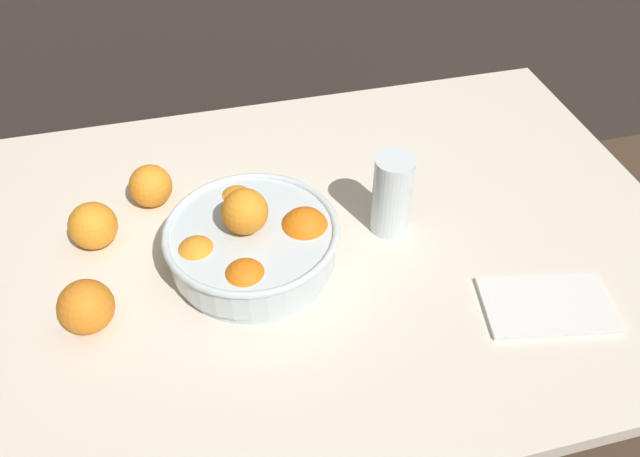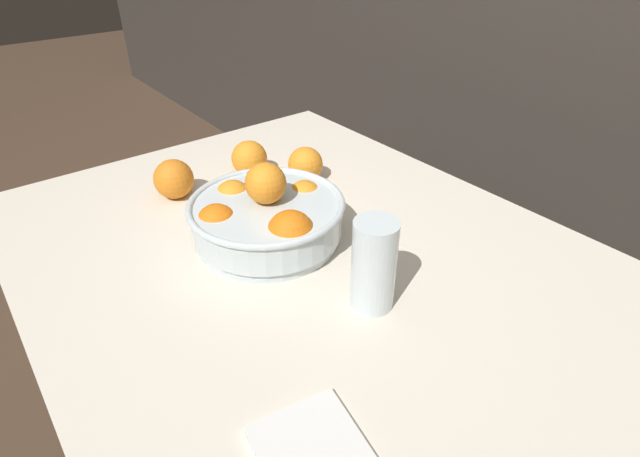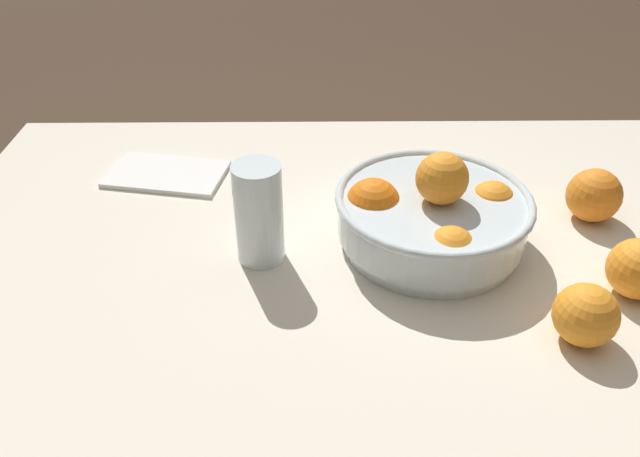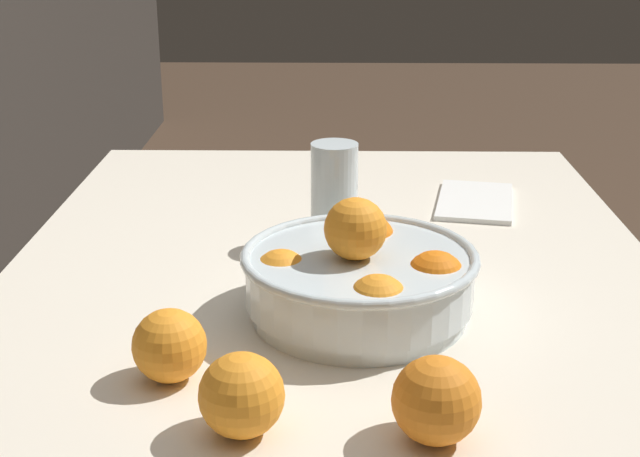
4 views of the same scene
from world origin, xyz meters
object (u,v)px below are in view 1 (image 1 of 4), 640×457
juice_glass (392,198)px  orange_loose_aside (93,226)px  fruit_bowl (253,243)px  orange_loose_front (86,307)px  orange_loose_near_bowl (151,186)px

juice_glass → orange_loose_aside: bearing=170.1°
fruit_bowl → orange_loose_aside: 0.28m
fruit_bowl → orange_loose_aside: size_ratio=3.48×
orange_loose_front → orange_loose_aside: (0.01, 0.18, -0.00)m
fruit_bowl → juice_glass: (0.24, 0.03, 0.02)m
fruit_bowl → orange_loose_front: (-0.26, -0.06, -0.01)m
orange_loose_front → orange_loose_aside: bearing=87.5°
fruit_bowl → orange_loose_aside: fruit_bowl is taller
juice_glass → orange_loose_front: (-0.50, -0.09, -0.03)m
fruit_bowl → orange_loose_front: fruit_bowl is taller
juice_glass → orange_loose_front: bearing=-169.7°
fruit_bowl → juice_glass: fruit_bowl is taller
fruit_bowl → orange_loose_near_bowl: bearing=127.3°
orange_loose_near_bowl → orange_loose_front: size_ratio=0.94×
fruit_bowl → orange_loose_front: size_ratio=3.39×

